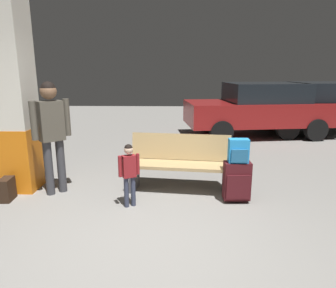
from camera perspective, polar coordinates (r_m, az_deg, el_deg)
ground_plane at (r=7.32m, az=-1.12°, el=-1.83°), size 18.00×18.00×0.10m
structural_pillar at (r=5.38m, az=-26.59°, el=7.90°), size 0.57×0.57×3.02m
bench at (r=4.94m, az=2.10°, el=-3.61°), size 1.65×0.71×0.89m
suitcase at (r=4.65m, az=12.49°, el=-6.63°), size 0.39×0.25×0.60m
backpack_bright at (r=4.52m, az=12.78°, el=-1.27°), size 0.28×0.19×0.34m
child at (r=4.35m, az=-7.16°, el=-4.51°), size 0.28×0.18×0.91m
adult at (r=4.99m, az=-20.56°, el=3.08°), size 0.47×0.42×1.73m
backpack_dark_floor at (r=5.23m, az=-27.48°, el=-7.41°), size 0.21×0.29×0.34m
parked_car_near at (r=9.32m, az=16.54°, el=6.33°), size 4.29×2.23×1.51m
parked_car_side at (r=10.35m, az=26.36°, el=6.16°), size 4.22×2.04×1.51m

